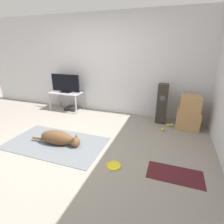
% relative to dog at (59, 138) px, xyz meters
% --- Properties ---
extents(ground_plane, '(12.00, 12.00, 0.00)m').
position_rel_dog_xyz_m(ground_plane, '(0.17, -0.04, -0.14)').
color(ground_plane, gray).
extents(wall_back, '(8.00, 0.06, 2.55)m').
position_rel_dog_xyz_m(wall_back, '(0.17, 2.06, 1.13)').
color(wall_back, silver).
rests_on(wall_back, ground_plane).
extents(area_rug, '(1.85, 1.05, 0.01)m').
position_rel_dog_xyz_m(area_rug, '(-0.10, 0.02, -0.14)').
color(area_rug, slate).
rests_on(area_rug, ground_plane).
extents(dog, '(1.00, 0.29, 0.28)m').
position_rel_dog_xyz_m(dog, '(0.00, 0.00, 0.00)').
color(dog, brown).
rests_on(dog, area_rug).
extents(frisbee, '(0.23, 0.23, 0.03)m').
position_rel_dog_xyz_m(frisbee, '(1.16, -0.26, -0.13)').
color(frisbee, yellow).
rests_on(frisbee, ground_plane).
extents(cardboard_box_lower, '(0.49, 0.47, 0.41)m').
position_rel_dog_xyz_m(cardboard_box_lower, '(2.29, 1.62, 0.06)').
color(cardboard_box_lower, tan).
rests_on(cardboard_box_lower, ground_plane).
extents(cardboard_box_upper, '(0.42, 0.40, 0.33)m').
position_rel_dog_xyz_m(cardboard_box_upper, '(2.29, 1.61, 0.44)').
color(cardboard_box_upper, tan).
rests_on(cardboard_box_upper, cardboard_box_lower).
extents(floor_speaker, '(0.23, 0.24, 0.95)m').
position_rel_dog_xyz_m(floor_speaker, '(1.69, 1.73, 0.33)').
color(floor_speaker, '#2D2823').
rests_on(floor_speaker, ground_plane).
extents(tv_stand, '(0.91, 0.49, 0.53)m').
position_rel_dog_xyz_m(tv_stand, '(-0.96, 1.75, 0.31)').
color(tv_stand, '#A8A8AD').
rests_on(tv_stand, ground_plane).
extents(tv, '(0.86, 0.20, 0.50)m').
position_rel_dog_xyz_m(tv, '(-0.96, 1.75, 0.63)').
color(tv, black).
rests_on(tv, tv_stand).
extents(tennis_ball_by_boxes, '(0.07, 0.07, 0.07)m').
position_rel_dog_xyz_m(tennis_ball_by_boxes, '(1.96, 1.56, -0.11)').
color(tennis_ball_by_boxes, '#C6E033').
rests_on(tennis_ball_by_boxes, ground_plane).
extents(tennis_ball_near_speaker, '(0.07, 0.07, 0.07)m').
position_rel_dog_xyz_m(tennis_ball_near_speaker, '(1.78, 1.25, -0.11)').
color(tennis_ball_near_speaker, '#C6E033').
rests_on(tennis_ball_near_speaker, ground_plane).
extents(tennis_ball_loose_on_carpet, '(0.07, 0.07, 0.07)m').
position_rel_dog_xyz_m(tennis_ball_loose_on_carpet, '(1.89, 1.53, -0.11)').
color(tennis_ball_loose_on_carpet, '#C6E033').
rests_on(tennis_ball_loose_on_carpet, ground_plane).
extents(game_console, '(0.34, 0.29, 0.09)m').
position_rel_dog_xyz_m(game_console, '(-0.84, 1.78, -0.10)').
color(game_console, black).
rests_on(game_console, ground_plane).
extents(door_mat, '(0.79, 0.41, 0.01)m').
position_rel_dog_xyz_m(door_mat, '(2.06, -0.14, -0.14)').
color(door_mat, '#47191E').
rests_on(door_mat, ground_plane).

